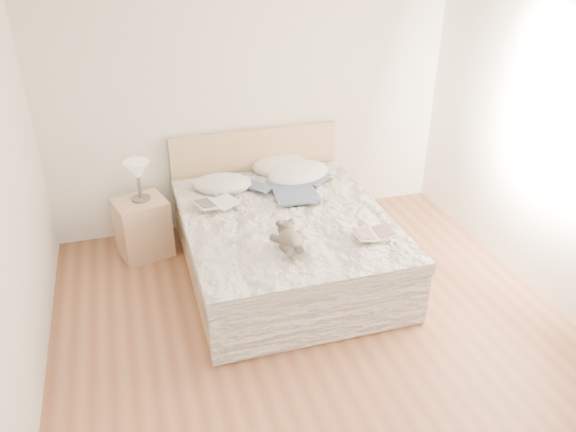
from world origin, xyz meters
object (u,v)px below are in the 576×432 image
Objects in this scene: childrens_book at (374,234)px; teddy_bear at (289,246)px; bed at (283,240)px; photo_book at (215,203)px; table_lamp at (138,173)px; nightstand at (143,228)px.

teddy_bear is (-0.71, -0.02, 0.02)m from childrens_book.
bed reaches higher than photo_book.
teddy_bear reaches higher than childrens_book.
teddy_bear is (-0.14, -0.67, 0.34)m from bed.
bed is 6.31× the size of childrens_book.
photo_book is (0.62, -0.41, -0.20)m from table_lamp.
bed is 0.76m from teddy_bear.
table_lamp is 1.20× the size of teddy_bear.
bed is at bearing -29.62° from table_lamp.
bed is 5.97× the size of photo_book.
table_lamp reaches higher than teddy_bear.
bed is at bearing -28.25° from nightstand.
photo_book is 1.06× the size of childrens_book.
childrens_book is at bearing -36.17° from nightstand.
bed is at bearing -42.24° from photo_book.
nightstand is 1.56× the size of photo_book.
nightstand is 0.55m from table_lamp.
nightstand is at bearing 130.79° from photo_book.
nightstand is 2.20m from childrens_book.
photo_book reaches higher than nightstand.
childrens_book is (1.75, -1.28, 0.35)m from nightstand.
bed reaches higher than table_lamp.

